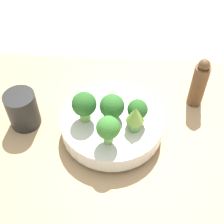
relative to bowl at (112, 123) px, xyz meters
name	(u,v)px	position (x,y,z in m)	size (l,w,h in m)	color
ground_plane	(104,142)	(-0.02, -0.01, -0.07)	(6.00, 6.00, 0.00)	beige
table	(104,138)	(-0.02, -0.01, -0.05)	(0.96, 0.64, 0.04)	tan
bowl	(112,123)	(0.00, 0.00, 0.00)	(0.27, 0.27, 0.06)	silver
broccoli_floret_left	(84,105)	(-0.07, -0.01, 0.08)	(0.06, 0.06, 0.08)	#7AB256
broccoli_floret_center	(112,106)	(0.00, 0.00, 0.07)	(0.06, 0.06, 0.07)	#7AB256
broccoli_floret_right	(137,111)	(0.06, -0.01, 0.07)	(0.05, 0.05, 0.07)	#609347
broccoli_floret_front	(108,129)	(0.00, -0.08, 0.07)	(0.06, 0.06, 0.08)	#7AB256
romanesco_piece_near	(135,117)	(0.06, -0.03, 0.07)	(0.04, 0.04, 0.08)	#6BA34C
cup	(23,110)	(-0.24, 0.02, 0.02)	(0.08, 0.08, 0.10)	black
pepper_mill	(199,84)	(0.23, 0.12, 0.04)	(0.04, 0.04, 0.16)	brown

